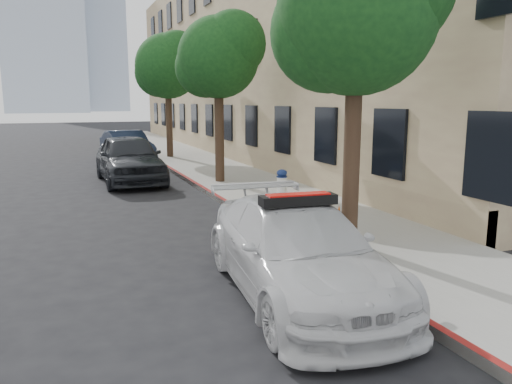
{
  "coord_description": "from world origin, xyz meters",
  "views": [
    {
      "loc": [
        -1.96,
        -9.68,
        2.78
      ],
      "look_at": [
        1.58,
        -0.65,
        1.0
      ],
      "focal_mm": 35.0,
      "sensor_mm": 36.0,
      "label": 1
    }
  ],
  "objects_px": {
    "police_car": "(297,250)",
    "parked_car_far": "(127,147)",
    "fire_hydrant": "(282,186)",
    "parked_car_mid": "(129,159)",
    "traffic_cone": "(339,224)"
  },
  "relations": [
    {
      "from": "fire_hydrant",
      "to": "parked_car_mid",
      "type": "bearing_deg",
      "value": 108.4
    },
    {
      "from": "parked_car_mid",
      "to": "traffic_cone",
      "type": "distance_m",
      "value": 9.94
    },
    {
      "from": "fire_hydrant",
      "to": "traffic_cone",
      "type": "height_order",
      "value": "fire_hydrant"
    },
    {
      "from": "parked_car_mid",
      "to": "parked_car_far",
      "type": "height_order",
      "value": "parked_car_mid"
    },
    {
      "from": "parked_car_mid",
      "to": "fire_hydrant",
      "type": "relative_size",
      "value": 5.55
    },
    {
      "from": "police_car",
      "to": "parked_car_mid",
      "type": "xyz_separation_m",
      "value": [
        -0.9,
        11.25,
        0.15
      ]
    },
    {
      "from": "fire_hydrant",
      "to": "parked_car_far",
      "type": "bearing_deg",
      "value": 91.93
    },
    {
      "from": "police_car",
      "to": "parked_car_far",
      "type": "relative_size",
      "value": 1.1
    },
    {
      "from": "parked_car_mid",
      "to": "parked_car_far",
      "type": "relative_size",
      "value": 1.11
    },
    {
      "from": "police_car",
      "to": "fire_hydrant",
      "type": "xyz_separation_m",
      "value": [
        2.25,
        5.52,
        -0.1
      ]
    },
    {
      "from": "parked_car_mid",
      "to": "parked_car_far",
      "type": "bearing_deg",
      "value": 82.18
    },
    {
      "from": "police_car",
      "to": "fire_hydrant",
      "type": "distance_m",
      "value": 5.96
    },
    {
      "from": "traffic_cone",
      "to": "parked_car_mid",
      "type": "bearing_deg",
      "value": 104.99
    },
    {
      "from": "police_car",
      "to": "parked_car_far",
      "type": "distance_m",
      "value": 17.03
    },
    {
      "from": "police_car",
      "to": "traffic_cone",
      "type": "height_order",
      "value": "police_car"
    }
  ]
}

